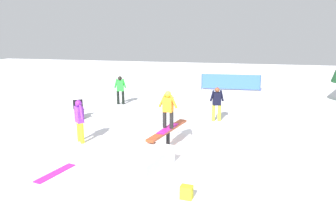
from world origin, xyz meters
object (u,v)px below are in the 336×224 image
Objects in this scene: bystander_purple at (79,119)px; main_rider_on_rail at (168,110)px; bystander_green at (120,89)px; loose_snowboard_white at (277,122)px; loose_snowboard_magenta at (55,173)px; backpack_on_snow at (187,192)px; bystander_black at (217,102)px; rail_feature at (168,131)px; folding_chair at (79,110)px.

main_rider_on_rail is at bearing 42.87° from bystander_purple.
main_rider_on_rail is 7.45m from bystander_green.
bystander_purple reaches higher than loose_snowboard_white.
backpack_on_snow reaches higher than loose_snowboard_magenta.
bystander_black reaches higher than loose_snowboard_magenta.
loose_snowboard_white is at bearing 75.52° from backpack_on_snow.
rail_feature is 2.01× the size of loose_snowboard_white.
rail_feature is 1.98× the size of main_rider_on_rail.
rail_feature is 3.60m from backpack_on_snow.
loose_snowboard_magenta is at bearing 148.38° from rail_feature.
backpack_on_snow reaches higher than loose_snowboard_white.
main_rider_on_rail is at bearing -31.51° from loose_snowboard_magenta.
folding_chair reaches higher than rail_feature.
rail_feature reaches higher than loose_snowboard_magenta.
bystander_black is 6.39m from folding_chair.
bystander_black is at bearing -8.82° from main_rider_on_rail.
folding_chair is (-1.00, 6.29, -0.46)m from bystander_black.
bystander_black is (-2.30, -5.48, -0.00)m from bystander_green.
bystander_green is 1.00× the size of bystander_black.
folding_chair reaches higher than loose_snowboard_white.
main_rider_on_rail is 0.96× the size of loose_snowboard_magenta.
backpack_on_snow is (-0.59, -3.97, 0.16)m from loose_snowboard_magenta.
rail_feature is at bearing -126.99° from bystander_black.
loose_snowboard_magenta is at bearing -105.53° from folding_chair.
folding_chair is at bearing 171.53° from bystander_black.
backpack_on_snow is (-7.66, 2.85, 0.16)m from loose_snowboard_white.
bystander_purple is at bearing -157.00° from bystander_black.
folding_chair is at bearing 70.17° from main_rider_on_rail.
rail_feature reaches higher than backpack_on_snow.
bystander_black is 4.60× the size of backpack_on_snow.
backpack_on_snow is at bearing 109.04° from bystander_green.
loose_snowboard_white is at bearing -30.21° from rail_feature.
main_rider_on_rail is 1.01× the size of loose_snowboard_white.
bystander_green is 9.10m from loose_snowboard_magenta.
bystander_purple reaches higher than rail_feature.
backpack_on_snow is (-3.36, -1.22, -1.21)m from main_rider_on_rail.
backpack_on_snow is at bearing -149.30° from main_rider_on_rail.
bystander_purple reaches higher than backpack_on_snow.
bystander_black reaches higher than folding_chair.
rail_feature is at bearing -66.99° from folding_chair.
rail_feature is 7.43m from bystander_green.
folding_chair is at bearing 34.29° from loose_snowboard_magenta.
bystander_black is at bearing -18.46° from loose_snowboard_magenta.
main_rider_on_rail is 6.08m from loose_snowboard_white.
bystander_purple is at bearing 87.20° from bystander_green.
folding_chair is (-1.41, 8.99, 0.40)m from loose_snowboard_white.
bystander_green is at bearing 21.91° from loose_snowboard_magenta.
folding_chair is at bearing 72.72° from rail_feature.
loose_snowboard_white is (4.30, -4.07, -1.37)m from main_rider_on_rail.
folding_chair is (-3.30, 0.81, -0.47)m from bystander_green.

